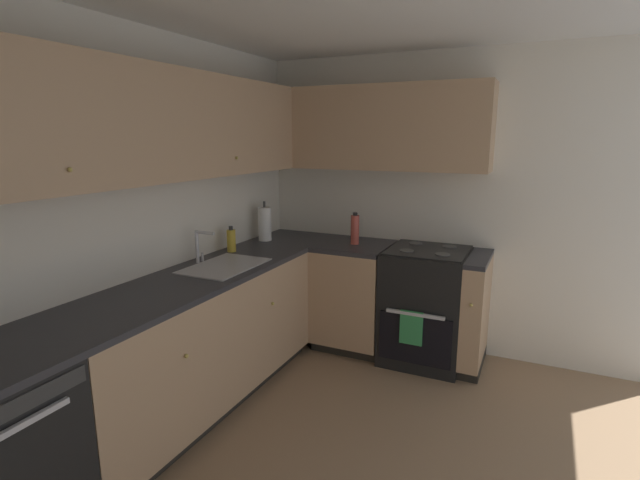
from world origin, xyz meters
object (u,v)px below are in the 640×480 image
at_px(paper_towel_roll, 265,224).
at_px(oil_bottle, 355,229).
at_px(soap_bottle, 231,240).
at_px(oven_range, 426,305).

height_order(paper_towel_roll, oil_bottle, paper_towel_roll).
bearing_deg(paper_towel_roll, oil_bottle, -75.39).
distance_m(paper_towel_roll, oil_bottle, 0.77).
relative_size(paper_towel_roll, oil_bottle, 1.32).
bearing_deg(oil_bottle, soap_bottle, 130.51).
xyz_separation_m(oven_range, oil_bottle, (-0.02, 0.61, 0.57)).
xyz_separation_m(soap_bottle, paper_towel_roll, (0.46, -0.02, 0.06)).
bearing_deg(soap_bottle, oven_range, -63.88).
xyz_separation_m(oven_range, soap_bottle, (-0.67, 1.37, 0.53)).
relative_size(oven_range, soap_bottle, 5.27).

